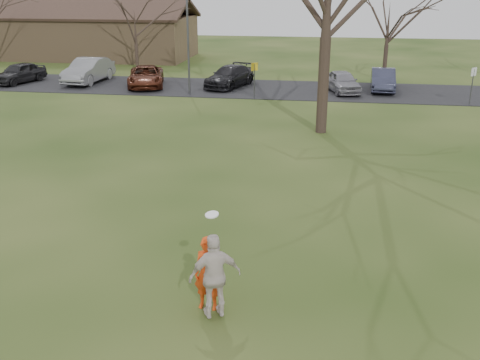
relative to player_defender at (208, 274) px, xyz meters
name	(u,v)px	position (x,y,z in m)	size (l,w,h in m)	color
ground	(210,312)	(0.07, -0.16, -0.81)	(120.00, 120.00, 0.00)	#1E380F
parking_strip	(292,90)	(0.07, 24.84, -0.79)	(62.00, 6.50, 0.04)	black
player_defender	(208,274)	(0.00, 0.00, 0.00)	(0.59, 0.39, 1.62)	#EE4513
car_0	(19,73)	(-18.10, 24.38, -0.10)	(1.58, 3.93, 1.34)	black
car_1	(88,70)	(-13.57, 25.23, 0.04)	(1.70, 4.89, 1.61)	gray
car_2	(146,76)	(-9.32, 24.40, -0.12)	(2.16, 4.68, 1.30)	#502112
car_3	(230,76)	(-3.98, 25.18, -0.11)	(1.85, 4.55, 1.32)	black
car_4	(343,82)	(3.16, 24.46, -0.12)	(1.53, 3.80, 1.29)	gray
car_5	(383,80)	(5.65, 25.40, -0.10)	(1.41, 4.05, 1.33)	#303248
catching_play	(215,276)	(0.22, -0.36, 0.17)	(1.15, 0.85, 2.22)	beige
building	(78,35)	(-19.93, 37.84, 1.12)	(20.60, 8.50, 5.14)	#8C6D4C
lamp_post	(188,27)	(-5.93, 22.34, 3.16)	(0.34, 0.34, 6.27)	#47474C
sign_yellow	(254,74)	(-1.93, 21.84, 0.64)	(0.35, 0.35, 2.08)	#47474C
sign_white	(473,79)	(10.07, 21.84, 0.64)	(0.35, 0.35, 2.08)	#47474C
small_tree_row	(363,21)	(4.45, 29.90, 3.09)	(55.00, 5.90, 8.50)	#352821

